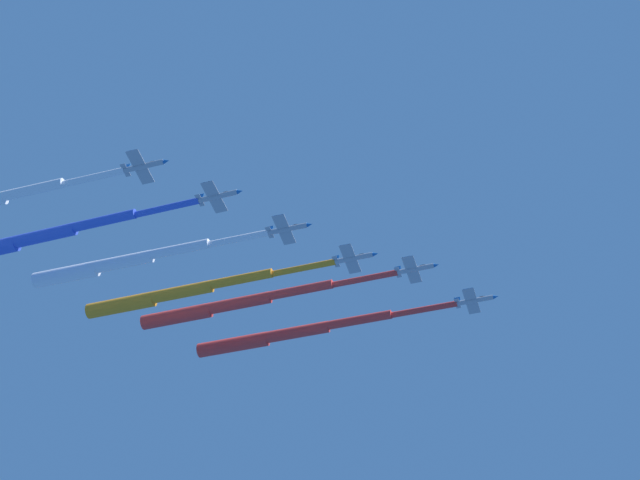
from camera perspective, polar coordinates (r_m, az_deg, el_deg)
jet_lead at (r=243.25m, az=-1.67°, el=-5.29°), size 73.96×8.36×3.97m
jet_port_inner at (r=238.66m, az=-4.90°, el=-3.64°), size 72.82×8.34×4.00m
jet_starboard_inner at (r=230.58m, az=-8.09°, el=-2.99°), size 69.43×8.32×4.07m
jet_port_mid at (r=225.72m, az=-11.25°, el=-1.27°), size 65.33×8.38×3.96m
jet_starboard_mid at (r=225.30m, az=-15.52°, el=0.16°), size 69.13×8.35×3.96m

